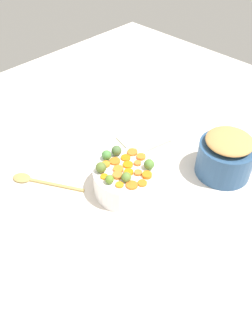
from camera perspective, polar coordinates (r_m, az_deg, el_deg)
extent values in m
cube|color=silver|center=(1.27, 2.80, -4.25)|extent=(2.40, 2.40, 0.02)
cylinder|color=white|center=(1.23, 0.00, -2.02)|extent=(0.24, 0.24, 0.10)
cylinder|color=#2B4E78|center=(1.35, 16.34, 1.48)|extent=(0.21, 0.21, 0.14)
ellipsoid|color=tan|center=(1.29, 17.09, 4.37)|extent=(0.18, 0.18, 0.04)
cylinder|color=orange|center=(1.18, 0.45, -0.69)|extent=(0.03, 0.03, 0.01)
cylinder|color=orange|center=(1.22, -3.40, 0.66)|extent=(0.04, 0.04, 0.01)
cylinder|color=orange|center=(1.20, -1.29, -0.18)|extent=(0.04, 0.04, 0.01)
cylinder|color=orange|center=(1.27, 1.08, 2.67)|extent=(0.06, 0.06, 0.01)
cylinder|color=orange|center=(1.22, 1.97, 0.82)|extent=(0.03, 0.03, 0.01)
cylinder|color=orange|center=(1.24, -0.05, 1.74)|extent=(0.04, 0.04, 0.01)
cylinder|color=orange|center=(1.21, 0.33, 0.57)|extent=(0.04, 0.04, 0.01)
cylinder|color=orange|center=(1.15, 2.76, -2.58)|extent=(0.04, 0.04, 0.01)
cylinder|color=orange|center=(1.25, 2.56, 1.90)|extent=(0.05, 0.05, 0.01)
cylinder|color=orange|center=(1.17, -1.43, -1.24)|extent=(0.04, 0.04, 0.01)
cylinder|color=orange|center=(1.18, 2.06, -0.81)|extent=(0.03, 0.03, 0.01)
cylinder|color=orange|center=(1.18, 3.55, -1.19)|extent=(0.04, 0.04, 0.01)
cylinder|color=orange|center=(1.14, -1.09, -2.85)|extent=(0.04, 0.04, 0.01)
cylinder|color=orange|center=(1.23, -1.88, 1.15)|extent=(0.05, 0.05, 0.01)
cylinder|color=orange|center=(1.17, -3.69, -1.46)|extent=(0.03, 0.03, 0.01)
cylinder|color=orange|center=(1.14, 1.00, -2.92)|extent=(0.06, 0.06, 0.01)
sphere|color=#5C7D34|center=(1.15, 0.05, -1.55)|extent=(0.04, 0.04, 0.04)
sphere|color=#4A8840|center=(1.23, -3.30, 2.19)|extent=(0.04, 0.04, 0.04)
sphere|color=#4C6C3C|center=(1.25, -1.49, 3.03)|extent=(0.04, 0.04, 0.04)
sphere|color=#5A722F|center=(1.18, -4.24, 0.10)|extent=(0.04, 0.04, 0.04)
sphere|color=olive|center=(1.15, -2.81, -1.93)|extent=(0.03, 0.03, 0.03)
sphere|color=#548135|center=(1.20, 3.81, 0.69)|extent=(0.04, 0.04, 0.04)
cube|color=#A88E50|center=(1.31, -11.90, -2.81)|extent=(0.12, 0.21, 0.01)
ellipsoid|color=#A88E50|center=(1.36, -17.18, -1.59)|extent=(0.08, 0.09, 0.01)
cube|color=#BCB898|center=(1.49, 3.00, 4.88)|extent=(0.23, 0.19, 0.01)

